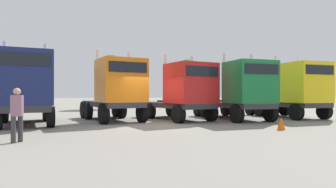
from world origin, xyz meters
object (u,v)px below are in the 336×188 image
at_px(semi_truck_red, 185,91).
at_px(semi_truck_yellow, 297,90).
at_px(visitor_with_camera, 17,111).
at_px(traffic_cone_near, 281,124).
at_px(semi_truck_navy, 25,88).
at_px(semi_truck_green, 242,91).
at_px(semi_truck_orange, 117,90).

bearing_deg(semi_truck_red, semi_truck_yellow, 72.81).
height_order(visitor_with_camera, traffic_cone_near, visitor_with_camera).
bearing_deg(semi_truck_yellow, traffic_cone_near, -48.13).
height_order(semi_truck_navy, semi_truck_yellow, semi_truck_navy).
bearing_deg(traffic_cone_near, semi_truck_green, 81.49).
distance_m(semi_truck_red, semi_truck_yellow, 7.55).
bearing_deg(semi_truck_orange, semi_truck_yellow, 72.33).
height_order(semi_truck_green, semi_truck_yellow, semi_truck_yellow).
xyz_separation_m(semi_truck_green, visitor_with_camera, (-11.19, -5.12, -0.73)).
relative_size(semi_truck_orange, traffic_cone_near, 10.85).
height_order(semi_truck_orange, traffic_cone_near, semi_truck_orange).
distance_m(semi_truck_red, traffic_cone_near, 6.21).
distance_m(semi_truck_orange, visitor_with_camera, 7.62).
height_order(semi_truck_navy, semi_truck_orange, semi_truck_navy).
xyz_separation_m(semi_truck_orange, semi_truck_yellow, (11.46, -0.94, 0.03)).
bearing_deg(traffic_cone_near, semi_truck_orange, 137.88).
xyz_separation_m(semi_truck_orange, semi_truck_green, (7.26, -1.36, -0.07)).
distance_m(semi_truck_navy, traffic_cone_near, 12.23).
relative_size(semi_truck_navy, traffic_cone_near, 10.84).
bearing_deg(semi_truck_navy, visitor_with_camera, -2.10).
bearing_deg(semi_truck_red, semi_truck_orange, -111.47).
bearing_deg(visitor_with_camera, semi_truck_orange, -85.41).
xyz_separation_m(semi_truck_navy, semi_truck_red, (8.53, 0.74, -0.16)).
bearing_deg(visitor_with_camera, traffic_cone_near, -141.22).
relative_size(semi_truck_orange, visitor_with_camera, 3.43).
xyz_separation_m(visitor_with_camera, traffic_cone_near, (10.50, 0.54, -0.76)).
xyz_separation_m(semi_truck_red, visitor_with_camera, (-7.85, -5.97, -0.70)).
distance_m(semi_truck_orange, semi_truck_red, 3.95).
bearing_deg(visitor_with_camera, semi_truck_green, -119.58).
bearing_deg(traffic_cone_near, semi_truck_navy, 157.27).
xyz_separation_m(semi_truck_green, semi_truck_yellow, (4.20, 0.42, 0.10)).
height_order(semi_truck_orange, semi_truck_green, semi_truck_orange).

